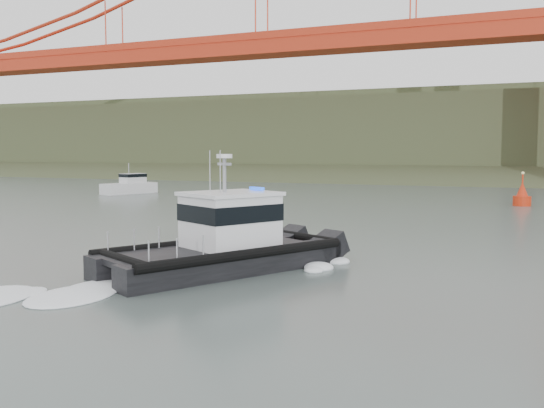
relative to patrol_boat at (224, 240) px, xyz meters
The scene contains 5 objects.
ground 3.47m from the patrol_boat, 91.41° to the right, with size 400.00×400.00×0.00m, color #46534D.
headlands 122.41m from the patrol_boat, 90.04° to the left, with size 500.00×105.36×27.12m.
patrol_boat is the anchor object (origin of this frame).
motorboat 49.52m from the patrol_boat, 130.59° to the left, with size 4.21×7.18×3.75m.
nav_buoy 39.63m from the patrol_boat, 73.49° to the left, with size 1.61×1.61×3.35m.
Camera 1 is at (11.80, -19.26, 5.00)m, focal length 40.00 mm.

